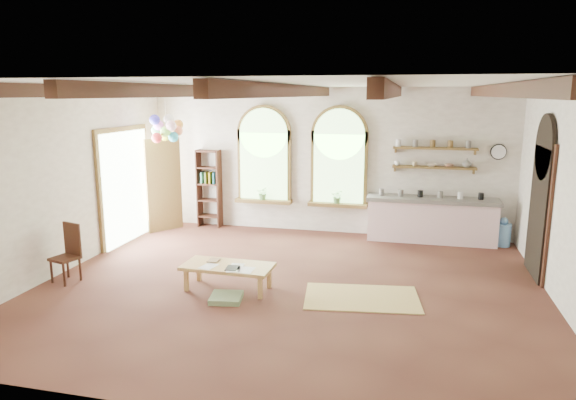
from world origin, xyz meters
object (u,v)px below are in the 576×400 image
(kitchen_counter, at_px, (431,219))
(coffee_table, at_px, (228,268))
(balloon_cluster, at_px, (166,129))
(side_chair, at_px, (67,265))

(kitchen_counter, xyz_separation_m, coffee_table, (-3.22, -3.55, -0.12))
(balloon_cluster, bearing_deg, kitchen_counter, 9.24)
(coffee_table, height_order, balloon_cluster, balloon_cluster)
(kitchen_counter, bearing_deg, coffee_table, -132.21)
(kitchen_counter, relative_size, coffee_table, 1.85)
(coffee_table, bearing_deg, balloon_cluster, 130.72)
(coffee_table, relative_size, side_chair, 1.49)
(kitchen_counter, bearing_deg, balloon_cluster, -170.76)
(coffee_table, xyz_separation_m, side_chair, (-2.72, -0.28, -0.08))
(kitchen_counter, distance_m, balloon_cluster, 5.88)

